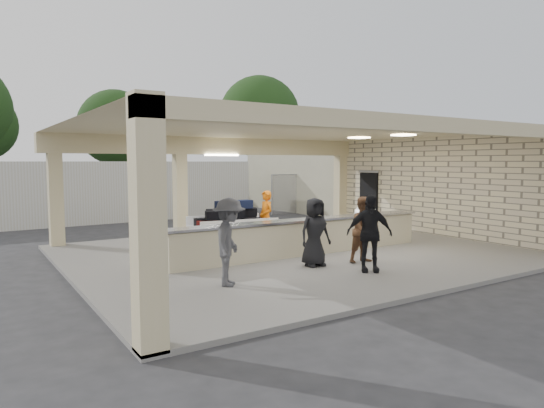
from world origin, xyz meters
TOP-DOWN VIEW (x-y plane):
  - ground at (0.00, 0.00)m, footprint 120.00×120.00m
  - pavilion at (0.21, 0.66)m, footprint 12.01×10.00m
  - baggage_counter at (0.00, -0.50)m, footprint 8.20×0.58m
  - luggage_cart at (-1.24, 1.58)m, footprint 2.54×1.76m
  - drum_fan at (4.80, 2.16)m, footprint 0.88×0.48m
  - baggage_handler at (-0.09, 1.38)m, footprint 0.36×0.62m
  - passenger_a at (0.62, -2.19)m, footprint 0.82×0.39m
  - passenger_b at (-0.00, -3.00)m, footprint 1.09×0.88m
  - passenger_c at (-3.32, -2.38)m, footprint 1.03×1.19m
  - passenger_d at (-0.69, -1.84)m, footprint 0.83×0.37m
  - car_white_a at (9.31, 14.00)m, footprint 5.88×4.29m
  - car_white_b at (12.78, 13.34)m, footprint 4.58×2.20m
  - car_dark at (5.12, 15.82)m, footprint 4.53×1.65m
  - container_white at (-1.79, 11.16)m, footprint 12.35×3.03m
  - fence at (11.00, 9.00)m, footprint 12.06×0.06m
  - tree_mid at (2.32, 26.16)m, footprint 6.00×5.60m
  - tree_right at (14.32, 25.16)m, footprint 7.20×7.00m
  - adjacent_building at (9.50, 10.00)m, footprint 6.00×8.00m

SIDE VIEW (x-z plane):
  - ground at x=0.00m, z-range 0.00..0.00m
  - baggage_counter at x=0.00m, z-range 0.10..1.08m
  - drum_fan at x=4.80m, z-range 0.13..1.09m
  - car_white_b at x=12.78m, z-range 0.00..1.39m
  - car_dark at x=5.12m, z-range 0.00..1.50m
  - car_white_a at x=9.31m, z-range 0.00..1.52m
  - luggage_cart at x=-1.24m, z-range 0.15..1.54m
  - baggage_handler at x=-0.09m, z-range 0.10..1.76m
  - passenger_a at x=0.62m, z-range 0.10..1.77m
  - passenger_d at x=-0.69m, z-range 0.10..1.77m
  - passenger_b at x=0.00m, z-range 0.10..1.89m
  - passenger_c at x=-3.32m, z-range 0.10..1.91m
  - fence at x=11.00m, z-range 0.04..2.07m
  - container_white at x=-1.79m, z-range 0.00..2.65m
  - pavilion at x=0.21m, z-range -0.43..3.12m
  - adjacent_building at x=9.50m, z-range 0.00..3.20m
  - tree_mid at x=2.32m, z-range 0.96..8.96m
  - tree_right at x=14.32m, z-range 1.21..11.21m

